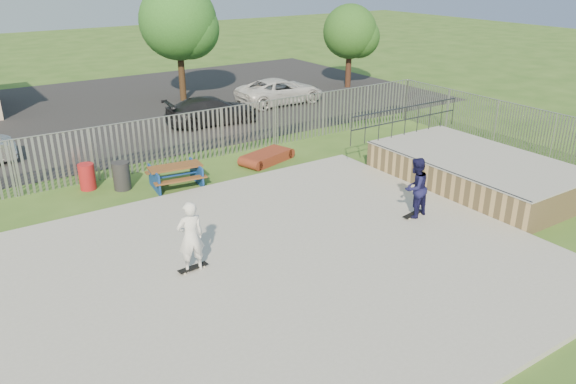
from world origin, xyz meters
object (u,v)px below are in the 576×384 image
car_dark (212,111)px  trash_bin_red (87,177)px  trash_bin_grey (122,176)px  car_white (280,91)px  skater_navy (415,188)px  picnic_table (176,176)px  tree_mid (178,21)px  tree_right (350,32)px  funbox (267,157)px  skater_white (191,237)px

car_dark → trash_bin_red: bearing=130.4°
trash_bin_grey → car_white: size_ratio=0.20×
skater_navy → trash_bin_red: bearing=-56.8°
picnic_table → tree_mid: 13.99m
trash_bin_grey → tree_right: 19.90m
picnic_table → trash_bin_grey: size_ratio=2.02×
trash_bin_red → tree_mid: (8.37, 10.65, 3.93)m
picnic_table → trash_bin_grey: trash_bin_grey is taller
trash_bin_red → tree_right: (18.55, 8.25, 2.95)m
funbox → tree_right: (11.81, 9.30, 3.21)m
funbox → car_dark: car_dark is taller
tree_mid → skater_white: size_ratio=3.46×
trash_bin_red → car_white: 14.35m
trash_bin_grey → tree_mid: (7.36, 11.34, 3.89)m
funbox → skater_white: bearing=-151.1°
trash_bin_grey → tree_right: tree_right is taller
trash_bin_red → skater_navy: skater_navy is taller
trash_bin_red → funbox: bearing=-8.9°
car_dark → skater_navy: bearing=-173.8°
picnic_table → trash_bin_grey: bearing=161.1°
tree_right → trash_bin_grey: bearing=-153.0°
trash_bin_red → car_dark: (7.48, 5.18, 0.22)m
picnic_table → funbox: 4.09m
skater_navy → skater_white: (-7.03, 0.79, 0.00)m
tree_mid → skater_white: tree_mid is taller
car_dark → trash_bin_grey: bearing=137.8°
tree_right → skater_white: 23.96m
skater_white → picnic_table: bearing=-104.0°
picnic_table → trash_bin_red: size_ratio=2.17×
car_white → skater_navy: skater_navy is taller
trash_bin_grey → skater_white: skater_white is taller
picnic_table → tree_mid: bearing=71.7°
tree_right → skater_navy: (-10.94, -16.45, -2.32)m
funbox → car_dark: (0.74, 6.24, 0.49)m
tree_right → car_white: bearing=-167.5°
funbox → trash_bin_red: (-6.74, 1.06, 0.26)m
funbox → car_white: (5.83, 7.98, 0.52)m
tree_mid → skater_navy: bearing=-92.3°
trash_bin_red → trash_bin_grey: trash_bin_grey is taller
funbox → trash_bin_grey: (-5.73, 0.37, 0.30)m
tree_right → skater_navy: 19.89m
picnic_table → skater_navy: (4.93, -6.71, 0.69)m
tree_mid → tree_right: 10.51m
trash_bin_red → picnic_table: bearing=-29.2°
trash_bin_red → car_dark: size_ratio=0.20×
picnic_table → funbox: bearing=12.9°
trash_bin_grey → skater_white: size_ratio=0.53×
funbox → skater_navy: (0.87, -7.15, 0.89)m
picnic_table → tree_mid: size_ratio=0.31×
car_dark → tree_right: tree_right is taller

